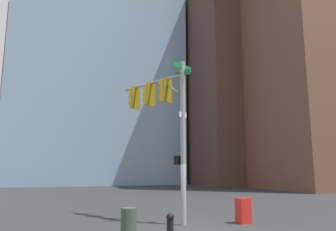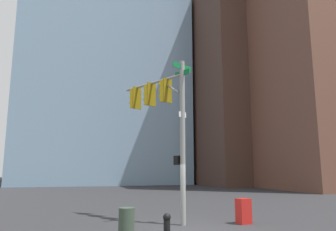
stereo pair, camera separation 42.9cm
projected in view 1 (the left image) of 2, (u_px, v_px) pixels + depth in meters
ground_plane at (187, 227)px, 12.66m from camera, size 200.00×200.00×0.00m
signal_pole_assembly at (162, 111)px, 14.87m from camera, size 3.97×2.48×7.10m
fire_hydrant at (170, 226)px, 10.34m from camera, size 0.34×0.26×0.87m
litter_bin at (129, 222)px, 11.08m from camera, size 0.56×0.56×0.95m
newspaper_box at (243, 211)px, 13.66m from camera, size 0.53×0.63×1.05m
building_brick_nearside at (290, 44)px, 48.51m from camera, size 25.95×18.67×42.61m
building_brick_midblock at (236, 89)px, 54.70m from camera, size 20.46×18.10×32.13m
building_brick_farside at (49, 100)px, 73.99m from camera, size 17.92×17.66×36.85m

